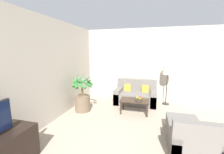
{
  "coord_description": "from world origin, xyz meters",
  "views": [
    {
      "loc": [
        -0.67,
        0.46,
        1.85
      ],
      "look_at": [
        -1.99,
        5.26,
        1.0
      ],
      "focal_mm": 24.0,
      "sensor_mm": 36.0,
      "label": 1
    }
  ],
  "objects_px": {
    "ottoman": "(182,124)",
    "potted_palm": "(82,97)",
    "coffee_table": "(135,102)",
    "fruit_bowl": "(139,100)",
    "apple_red": "(140,98)",
    "sofa_loveseat": "(136,96)",
    "floor_lamp": "(168,72)",
    "apple_green": "(137,98)",
    "orange_fruit": "(140,98)",
    "armchair": "(194,143)"
  },
  "relations": [
    {
      "from": "potted_palm",
      "to": "ottoman",
      "type": "relative_size",
      "value": 1.83
    },
    {
      "from": "fruit_bowl",
      "to": "armchair",
      "type": "bearing_deg",
      "value": -54.79
    },
    {
      "from": "armchair",
      "to": "ottoman",
      "type": "bearing_deg",
      "value": 94.77
    },
    {
      "from": "fruit_bowl",
      "to": "coffee_table",
      "type": "bearing_deg",
      "value": 168.3
    },
    {
      "from": "floor_lamp",
      "to": "coffee_table",
      "type": "height_order",
      "value": "floor_lamp"
    },
    {
      "from": "orange_fruit",
      "to": "ottoman",
      "type": "height_order",
      "value": "orange_fruit"
    },
    {
      "from": "floor_lamp",
      "to": "apple_green",
      "type": "height_order",
      "value": "floor_lamp"
    },
    {
      "from": "fruit_bowl",
      "to": "apple_red",
      "type": "height_order",
      "value": "apple_red"
    },
    {
      "from": "sofa_loveseat",
      "to": "apple_green",
      "type": "bearing_deg",
      "value": -81.17
    },
    {
      "from": "apple_red",
      "to": "orange_fruit",
      "type": "bearing_deg",
      "value": -85.93
    },
    {
      "from": "fruit_bowl",
      "to": "sofa_loveseat",
      "type": "bearing_deg",
      "value": 101.92
    },
    {
      "from": "armchair",
      "to": "apple_red",
      "type": "bearing_deg",
      "value": 123.9
    },
    {
      "from": "apple_red",
      "to": "orange_fruit",
      "type": "height_order",
      "value": "apple_red"
    },
    {
      "from": "fruit_bowl",
      "to": "orange_fruit",
      "type": "relative_size",
      "value": 2.88
    },
    {
      "from": "apple_red",
      "to": "potted_palm",
      "type": "bearing_deg",
      "value": -170.91
    },
    {
      "from": "potted_palm",
      "to": "coffee_table",
      "type": "xyz_separation_m",
      "value": [
        1.59,
        0.27,
        -0.09
      ]
    },
    {
      "from": "apple_green",
      "to": "fruit_bowl",
      "type": "bearing_deg",
      "value": 9.49
    },
    {
      "from": "potted_palm",
      "to": "ottoman",
      "type": "height_order",
      "value": "potted_palm"
    },
    {
      "from": "sofa_loveseat",
      "to": "apple_red",
      "type": "distance_m",
      "value": 0.94
    },
    {
      "from": "orange_fruit",
      "to": "armchair",
      "type": "distance_m",
      "value": 1.92
    },
    {
      "from": "floor_lamp",
      "to": "apple_green",
      "type": "xyz_separation_m",
      "value": [
        -0.91,
        -1.09,
        -0.66
      ]
    },
    {
      "from": "orange_fruit",
      "to": "coffee_table",
      "type": "bearing_deg",
      "value": 156.04
    },
    {
      "from": "fruit_bowl",
      "to": "armchair",
      "type": "xyz_separation_m",
      "value": [
        1.13,
        -1.6,
        -0.18
      ]
    },
    {
      "from": "apple_red",
      "to": "sofa_loveseat",
      "type": "bearing_deg",
      "value": 104.13
    },
    {
      "from": "apple_green",
      "to": "ottoman",
      "type": "relative_size",
      "value": 0.12
    },
    {
      "from": "fruit_bowl",
      "to": "ottoman",
      "type": "distance_m",
      "value": 1.35
    },
    {
      "from": "coffee_table",
      "to": "fruit_bowl",
      "type": "xyz_separation_m",
      "value": [
        0.13,
        -0.03,
        0.08
      ]
    },
    {
      "from": "floor_lamp",
      "to": "coffee_table",
      "type": "bearing_deg",
      "value": -132.84
    },
    {
      "from": "potted_palm",
      "to": "sofa_loveseat",
      "type": "bearing_deg",
      "value": 37.5
    },
    {
      "from": "ottoman",
      "to": "potted_palm",
      "type": "bearing_deg",
      "value": 168.96
    },
    {
      "from": "apple_green",
      "to": "armchair",
      "type": "height_order",
      "value": "armchair"
    },
    {
      "from": "floor_lamp",
      "to": "coffee_table",
      "type": "xyz_separation_m",
      "value": [
        -0.98,
        -1.06,
        -0.8
      ]
    },
    {
      "from": "floor_lamp",
      "to": "armchair",
      "type": "height_order",
      "value": "floor_lamp"
    },
    {
      "from": "armchair",
      "to": "ottoman",
      "type": "height_order",
      "value": "armchair"
    },
    {
      "from": "floor_lamp",
      "to": "fruit_bowl",
      "type": "xyz_separation_m",
      "value": [
        -0.86,
        -1.08,
        -0.72
      ]
    },
    {
      "from": "floor_lamp",
      "to": "armchair",
      "type": "distance_m",
      "value": 2.85
    },
    {
      "from": "coffee_table",
      "to": "fruit_bowl",
      "type": "relative_size",
      "value": 3.98
    },
    {
      "from": "potted_palm",
      "to": "apple_red",
      "type": "height_order",
      "value": "potted_palm"
    },
    {
      "from": "apple_green",
      "to": "ottoman",
      "type": "distance_m",
      "value": 1.39
    },
    {
      "from": "apple_red",
      "to": "ottoman",
      "type": "height_order",
      "value": "apple_red"
    },
    {
      "from": "potted_palm",
      "to": "apple_green",
      "type": "bearing_deg",
      "value": 7.92
    },
    {
      "from": "sofa_loveseat",
      "to": "orange_fruit",
      "type": "height_order",
      "value": "sofa_loveseat"
    },
    {
      "from": "apple_green",
      "to": "apple_red",
      "type": "bearing_deg",
      "value": 31.33
    },
    {
      "from": "potted_palm",
      "to": "armchair",
      "type": "xyz_separation_m",
      "value": [
        2.85,
        -1.36,
        -0.19
      ]
    },
    {
      "from": "ottoman",
      "to": "coffee_table",
      "type": "bearing_deg",
      "value": 145.77
    },
    {
      "from": "coffee_table",
      "to": "ottoman",
      "type": "xyz_separation_m",
      "value": [
        1.19,
        -0.81,
        -0.17
      ]
    },
    {
      "from": "sofa_loveseat",
      "to": "fruit_bowl",
      "type": "relative_size",
      "value": 6.73
    },
    {
      "from": "fruit_bowl",
      "to": "apple_green",
      "type": "xyz_separation_m",
      "value": [
        -0.05,
        -0.01,
        0.06
      ]
    },
    {
      "from": "coffee_table",
      "to": "floor_lamp",
      "type": "bearing_deg",
      "value": 47.16
    },
    {
      "from": "sofa_loveseat",
      "to": "armchair",
      "type": "bearing_deg",
      "value": -62.32
    }
  ]
}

